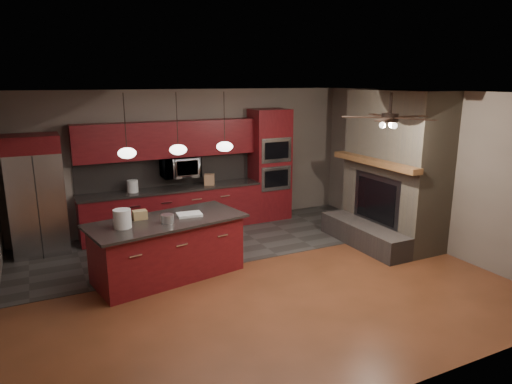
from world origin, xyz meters
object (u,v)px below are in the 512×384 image
paint_tray (189,214)px  counter_box (209,180)px  microwave (180,167)px  kitchen_island (168,248)px  counter_bucket (133,186)px  white_bucket (122,219)px  paint_can (167,219)px  oven_tower (270,165)px  cardboard_box (140,215)px  refrigerator (37,195)px

paint_tray → counter_box: bearing=67.6°
microwave → paint_tray: microwave is taller
kitchen_island → counter_bucket: bearing=82.0°
white_bucket → paint_can: (0.63, -0.06, -0.07)m
oven_tower → paint_tray: size_ratio=6.36×
kitchen_island → counter_bucket: size_ratio=10.73×
microwave → paint_can: size_ratio=3.82×
paint_tray → oven_tower: bearing=45.1°
cardboard_box → microwave: bearing=58.1°
white_bucket → counter_box: white_bucket is taller
paint_tray → counter_box: (1.06, 1.97, 0.07)m
white_bucket → kitchen_island: bearing=9.7°
oven_tower → white_bucket: oven_tower is taller
refrigerator → microwave: bearing=2.9°
kitchen_island → white_bucket: 0.90m
oven_tower → counter_box: (-1.40, -0.04, -0.18)m
oven_tower → microwave: (-1.98, 0.06, 0.11)m
microwave → refrigerator: 2.62m
counter_bucket → counter_box: counter_bucket is taller
kitchen_island → cardboard_box: cardboard_box is taller
kitchen_island → paint_can: paint_can is taller
oven_tower → paint_tray: 3.19m
oven_tower → microwave: oven_tower is taller
paint_can → paint_tray: (0.41, 0.22, -0.05)m
kitchen_island → counter_bucket: 2.14m
microwave → kitchen_island: bearing=-112.3°
oven_tower → white_bucket: bearing=-148.3°
paint_tray → counter_bucket: 2.07m
kitchen_island → counter_box: bearing=44.0°
paint_can → counter_box: bearing=56.0°
counter_box → paint_can: bearing=-99.3°
refrigerator → paint_can: bearing=-51.6°
microwave → counter_box: size_ratio=3.31×
microwave → counter_bucket: 1.00m
counter_bucket → kitchen_island: bearing=-87.5°
kitchen_island → paint_can: size_ratio=12.97×
refrigerator → kitchen_island: refrigerator is taller
microwave → cardboard_box: size_ratio=3.51×
white_bucket → microwave: bearing=55.4°
oven_tower → paint_can: oven_tower is taller
refrigerator → counter_bucket: 1.65m
oven_tower → cardboard_box: oven_tower is taller
counter_box → microwave: bearing=-165.3°
oven_tower → counter_box: size_ratio=10.77×
cardboard_box → kitchen_island: bearing=-29.0°
counter_box → counter_bucket: bearing=-157.2°
refrigerator → white_bucket: bearing=-63.0°
paint_can → counter_box: (1.47, 2.18, 0.03)m
white_bucket → cardboard_box: size_ratio=1.29×
counter_bucket → microwave: bearing=3.0°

